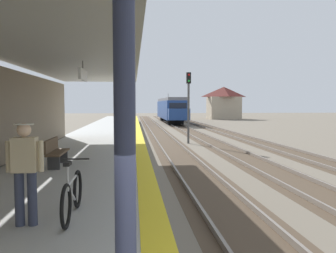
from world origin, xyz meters
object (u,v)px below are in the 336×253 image
Objects in this scene: platform_bench at (56,151)px; distant_trackside_house at (224,102)px; bicycle_beside_commuter at (72,195)px; approaching_train at (171,109)px; commuter_person at (25,168)px; rail_signal_post at (189,100)px.

platform_bench is 58.11m from distant_trackside_house.
approaching_train is at bearing 81.52° from bicycle_beside_commuter.
distant_trackside_house reaches higher than commuter_person.
approaching_train is at bearing 80.78° from commuter_person.
platform_bench is at bearing 105.71° from bicycle_beside_commuter.
approaching_train reaches higher than platform_bench.
rail_signal_post is at bearing 74.48° from bicycle_beside_commuter.
commuter_person is at bearing -107.17° from rail_signal_post.
bicycle_beside_commuter is 0.35× the size of rail_signal_post.
platform_bench is (-1.41, 5.02, 0.08)m from bicycle_beside_commuter.
rail_signal_post is (5.08, 18.31, 1.90)m from bicycle_beside_commuter.
bicycle_beside_commuter is 19.10m from rail_signal_post.
rail_signal_post is 43.37m from distant_trackside_house.
bicycle_beside_commuter is at bearing -107.76° from distant_trackside_house.
commuter_person is 0.32× the size of rail_signal_post.
platform_bench is (-0.74, 5.34, -0.47)m from commuter_person.
bicycle_beside_commuter is 5.22m from platform_bench.
commuter_person reaches higher than bicycle_beside_commuter.
bicycle_beside_commuter reaches higher than platform_bench.
distant_trackside_house is (12.07, 12.69, 1.16)m from approaching_train.
platform_bench is at bearing -101.36° from approaching_train.
rail_signal_post is at bearing -93.78° from approaching_train.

